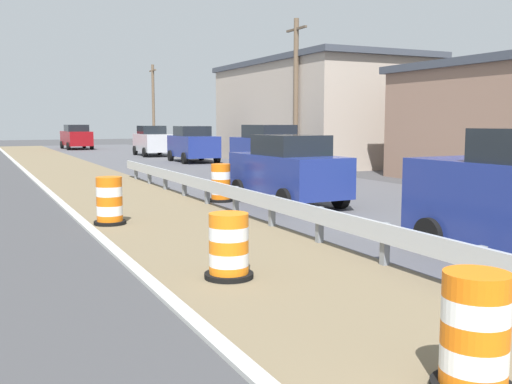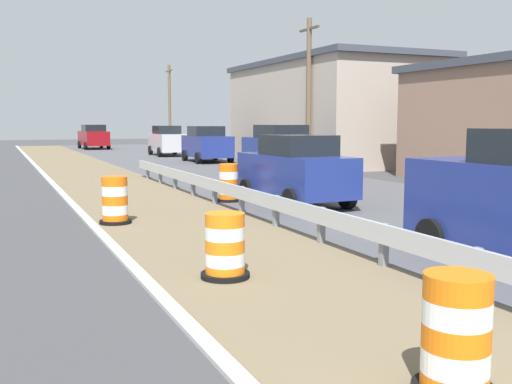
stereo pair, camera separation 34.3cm
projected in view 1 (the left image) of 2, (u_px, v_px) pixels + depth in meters
name	position (u px, v px, depth m)	size (l,w,h in m)	color
traffic_barrel_nearest	(475.00, 339.00, 5.10)	(0.72, 0.72, 1.06)	orange
traffic_barrel_close	(229.00, 249.00, 8.87)	(0.74, 0.74, 0.98)	orange
traffic_barrel_mid	(110.00, 203.00, 13.52)	(0.73, 0.73, 1.09)	orange
traffic_barrel_far	(221.00, 185.00, 17.38)	(0.70, 0.70, 1.11)	orange
car_trailing_near_lane	(193.00, 144.00, 34.30)	(2.21, 4.19, 2.07)	navy
car_lead_far_lane	(288.00, 170.00, 16.69)	(2.08, 4.09, 1.97)	navy
car_mid_far_lane	(152.00, 141.00, 40.52)	(2.07, 4.36, 2.05)	silver
car_trailing_far_lane	(76.00, 137.00, 50.27)	(2.22, 4.72, 2.06)	maroon
car_distant_a	(271.00, 150.00, 25.56)	(2.15, 4.58, 2.19)	navy
roadside_shop_far	(316.00, 112.00, 34.18)	(7.36, 13.59, 5.75)	#AD9E8E
utility_pole_mid	(296.00, 92.00, 28.66)	(0.24, 1.80, 7.21)	brown
utility_pole_far	(153.00, 105.00, 51.35)	(0.24, 1.80, 7.18)	brown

